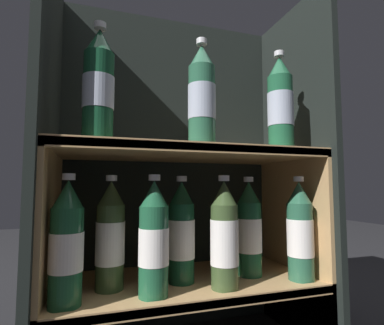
{
  "coord_description": "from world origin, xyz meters",
  "views": [
    {
      "loc": [
        -0.24,
        -0.63,
        0.44
      ],
      "look_at": [
        0.0,
        0.12,
        0.51
      ],
      "focal_mm": 28.0,
      "sensor_mm": 36.0,
      "label": 1
    }
  ],
  "objects_px": {
    "bottle_upper_front_2": "(280,105)",
    "bottle_lower_back_0": "(110,237)",
    "bottle_upper_front_1": "(202,97)",
    "bottle_upper_front_0": "(99,87)",
    "bottle_lower_front_0": "(66,245)",
    "bottle_lower_front_3": "(300,232)",
    "bottle_lower_back_2": "(249,230)",
    "bottle_lower_back_1": "(182,234)",
    "bottle_lower_front_1": "(154,240)",
    "bottle_lower_front_2": "(224,237)"
  },
  "relations": [
    {
      "from": "bottle_lower_front_1",
      "to": "bottle_lower_back_0",
      "type": "distance_m",
      "value": 0.12
    },
    {
      "from": "bottle_lower_back_1",
      "to": "bottle_lower_back_2",
      "type": "height_order",
      "value": "same"
    },
    {
      "from": "bottle_lower_back_0",
      "to": "bottle_upper_front_1",
      "type": "bearing_deg",
      "value": -20.23
    },
    {
      "from": "bottle_upper_front_2",
      "to": "bottle_lower_front_2",
      "type": "bearing_deg",
      "value": -180.0
    },
    {
      "from": "bottle_upper_front_0",
      "to": "bottle_lower_front_2",
      "type": "distance_m",
      "value": 0.47
    },
    {
      "from": "bottle_upper_front_2",
      "to": "bottle_lower_front_3",
      "type": "bearing_deg",
      "value": 0.0
    },
    {
      "from": "bottle_upper_front_1",
      "to": "bottle_lower_front_2",
      "type": "bearing_deg",
      "value": 0.0
    },
    {
      "from": "bottle_upper_front_2",
      "to": "bottle_lower_front_2",
      "type": "xyz_separation_m",
      "value": [
        -0.17,
        -0.0,
        -0.35
      ]
    },
    {
      "from": "bottle_lower_front_1",
      "to": "bottle_lower_back_2",
      "type": "bearing_deg",
      "value": 15.12
    },
    {
      "from": "bottle_lower_front_3",
      "to": "bottle_upper_front_1",
      "type": "bearing_deg",
      "value": -180.0
    },
    {
      "from": "bottle_lower_front_2",
      "to": "bottle_lower_back_1",
      "type": "distance_m",
      "value": 0.12
    },
    {
      "from": "bottle_lower_front_1",
      "to": "bottle_lower_front_3",
      "type": "bearing_deg",
      "value": 0.0
    },
    {
      "from": "bottle_upper_front_2",
      "to": "bottle_lower_front_1",
      "type": "relative_size",
      "value": 1.0
    },
    {
      "from": "bottle_upper_front_0",
      "to": "bottle_lower_back_0",
      "type": "relative_size",
      "value": 1.0
    },
    {
      "from": "bottle_lower_front_2",
      "to": "bottle_lower_front_0",
      "type": "bearing_deg",
      "value": 180.0
    },
    {
      "from": "bottle_lower_front_0",
      "to": "bottle_lower_back_0",
      "type": "distance_m",
      "value": 0.12
    },
    {
      "from": "bottle_upper_front_1",
      "to": "bottle_lower_front_3",
      "type": "relative_size",
      "value": 1.0
    },
    {
      "from": "bottle_upper_front_0",
      "to": "bottle_lower_back_2",
      "type": "xyz_separation_m",
      "value": [
        0.42,
        0.08,
        -0.35
      ]
    },
    {
      "from": "bottle_upper_front_2",
      "to": "bottle_lower_back_0",
      "type": "distance_m",
      "value": 0.57
    },
    {
      "from": "bottle_upper_front_0",
      "to": "bottle_lower_front_3",
      "type": "bearing_deg",
      "value": 0.0
    },
    {
      "from": "bottle_lower_front_0",
      "to": "bottle_lower_front_3",
      "type": "distance_m",
      "value": 0.59
    },
    {
      "from": "bottle_upper_front_0",
      "to": "bottle_lower_back_0",
      "type": "distance_m",
      "value": 0.36
    },
    {
      "from": "bottle_upper_front_1",
      "to": "bottle_lower_back_2",
      "type": "height_order",
      "value": "bottle_upper_front_1"
    },
    {
      "from": "bottle_upper_front_1",
      "to": "bottle_lower_back_0",
      "type": "bearing_deg",
      "value": 159.77
    },
    {
      "from": "bottle_lower_front_3",
      "to": "bottle_lower_back_2",
      "type": "distance_m",
      "value": 0.14
    },
    {
      "from": "bottle_lower_back_1",
      "to": "bottle_lower_back_0",
      "type": "bearing_deg",
      "value": -180.0
    },
    {
      "from": "bottle_lower_front_1",
      "to": "bottle_lower_front_0",
      "type": "bearing_deg",
      "value": 180.0
    },
    {
      "from": "bottle_upper_front_1",
      "to": "bottle_lower_back_1",
      "type": "xyz_separation_m",
      "value": [
        -0.03,
        0.08,
        -0.35
      ]
    },
    {
      "from": "bottle_lower_back_0",
      "to": "bottle_lower_back_2",
      "type": "relative_size",
      "value": 1.0
    },
    {
      "from": "bottle_upper_front_1",
      "to": "bottle_lower_back_0",
      "type": "relative_size",
      "value": 1.0
    },
    {
      "from": "bottle_upper_front_2",
      "to": "bottle_upper_front_0",
      "type": "bearing_deg",
      "value": -180.0
    },
    {
      "from": "bottle_upper_front_1",
      "to": "bottle_lower_back_2",
      "type": "distance_m",
      "value": 0.4
    },
    {
      "from": "bottle_lower_front_2",
      "to": "bottle_lower_front_3",
      "type": "distance_m",
      "value": 0.22
    },
    {
      "from": "bottle_upper_front_1",
      "to": "bottle_upper_front_2",
      "type": "distance_m",
      "value": 0.23
    },
    {
      "from": "bottle_upper_front_1",
      "to": "bottle_lower_back_0",
      "type": "height_order",
      "value": "bottle_upper_front_1"
    },
    {
      "from": "bottle_upper_front_1",
      "to": "bottle_upper_front_2",
      "type": "bearing_deg",
      "value": 0.0
    },
    {
      "from": "bottle_lower_front_0",
      "to": "bottle_lower_front_1",
      "type": "xyz_separation_m",
      "value": [
        0.19,
        -0.0,
        -0.0
      ]
    },
    {
      "from": "bottle_lower_front_0",
      "to": "bottle_lower_back_0",
      "type": "relative_size",
      "value": 1.0
    },
    {
      "from": "bottle_lower_back_2",
      "to": "bottle_lower_front_2",
      "type": "bearing_deg",
      "value": -145.08
    },
    {
      "from": "bottle_lower_front_3",
      "to": "bottle_lower_back_0",
      "type": "height_order",
      "value": "same"
    },
    {
      "from": "bottle_upper_front_0",
      "to": "bottle_lower_back_0",
      "type": "height_order",
      "value": "bottle_upper_front_0"
    },
    {
      "from": "bottle_upper_front_2",
      "to": "bottle_lower_front_1",
      "type": "xyz_separation_m",
      "value": [
        -0.35,
        -0.0,
        -0.35
      ]
    },
    {
      "from": "bottle_lower_front_3",
      "to": "bottle_lower_back_0",
      "type": "distance_m",
      "value": 0.5
    },
    {
      "from": "bottle_lower_front_0",
      "to": "bottle_lower_back_2",
      "type": "bearing_deg",
      "value": 9.32
    },
    {
      "from": "bottle_upper_front_1",
      "to": "bottle_lower_front_1",
      "type": "height_order",
      "value": "bottle_upper_front_1"
    },
    {
      "from": "bottle_lower_front_2",
      "to": "bottle_lower_front_3",
      "type": "bearing_deg",
      "value": 0.0
    },
    {
      "from": "bottle_upper_front_0",
      "to": "bottle_lower_back_1",
      "type": "xyz_separation_m",
      "value": [
        0.22,
        0.08,
        -0.35
      ]
    },
    {
      "from": "bottle_upper_front_0",
      "to": "bottle_lower_back_1",
      "type": "height_order",
      "value": "bottle_upper_front_0"
    },
    {
      "from": "bottle_lower_front_1",
      "to": "bottle_lower_back_1",
      "type": "bearing_deg",
      "value": 41.39
    },
    {
      "from": "bottle_lower_front_2",
      "to": "bottle_lower_front_1",
      "type": "bearing_deg",
      "value": 180.0
    }
  ]
}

